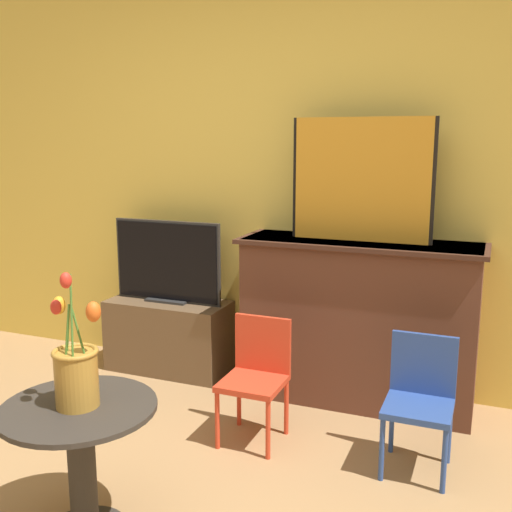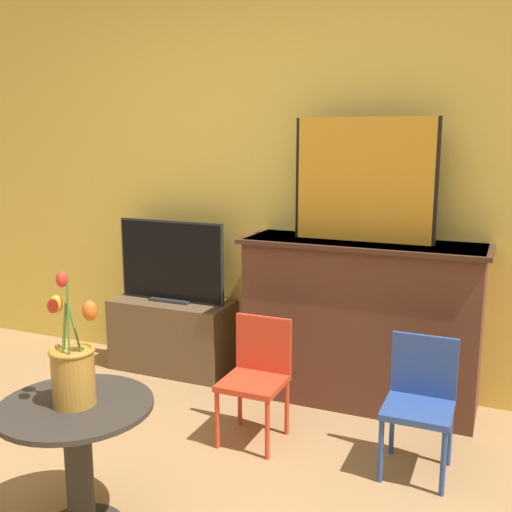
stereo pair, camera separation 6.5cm
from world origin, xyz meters
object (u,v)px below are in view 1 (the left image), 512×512
(painting, at_px, (361,180))
(chair_red, at_px, (257,371))
(vase_tulips, at_px, (76,370))
(tv_monitor, at_px, (167,263))
(chair_blue, at_px, (420,395))

(painting, height_order, chair_red, painting)
(painting, relative_size, vase_tulips, 1.49)
(painting, bearing_deg, vase_tulips, -113.11)
(tv_monitor, xyz_separation_m, chair_blue, (1.69, -0.62, -0.37))
(painting, bearing_deg, chair_blue, -54.53)
(painting, relative_size, tv_monitor, 1.06)
(painting, height_order, vase_tulips, painting)
(vase_tulips, bearing_deg, chair_red, 71.90)
(painting, distance_m, chair_red, 1.19)
(chair_blue, bearing_deg, tv_monitor, 159.89)
(tv_monitor, height_order, chair_blue, tv_monitor)
(chair_red, xyz_separation_m, chair_blue, (0.81, 0.02, 0.00))
(chair_blue, bearing_deg, vase_tulips, -138.36)
(chair_red, bearing_deg, vase_tulips, -108.10)
(tv_monitor, relative_size, chair_blue, 1.20)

